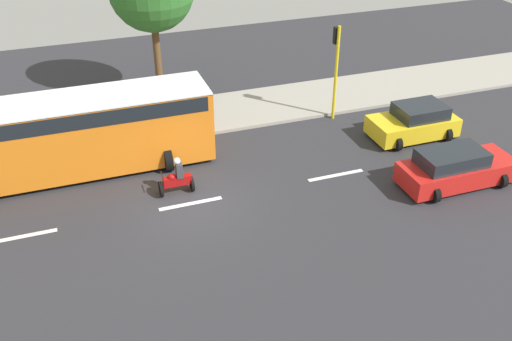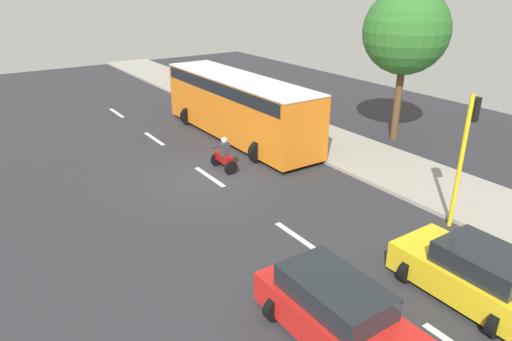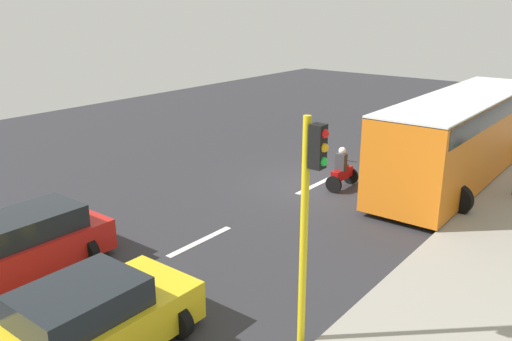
% 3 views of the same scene
% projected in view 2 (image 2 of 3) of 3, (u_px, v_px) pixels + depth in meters
% --- Properties ---
extents(ground_plane, '(40.00, 60.00, 0.10)m').
position_uv_depth(ground_plane, '(210.00, 178.00, 19.38)').
color(ground_plane, '#2D2D33').
extents(sidewalk, '(4.00, 60.00, 0.15)m').
position_uv_depth(sidewalk, '(333.00, 144.00, 22.94)').
color(sidewalk, '#9E998E').
rests_on(sidewalk, ground).
extents(lane_stripe_north, '(0.20, 2.40, 0.01)m').
position_uv_depth(lane_stripe_north, '(299.00, 238.00, 14.77)').
color(lane_stripe_north, white).
rests_on(lane_stripe_north, ground).
extents(lane_stripe_mid, '(0.20, 2.40, 0.01)m').
position_uv_depth(lane_stripe_mid, '(210.00, 177.00, 19.36)').
color(lane_stripe_mid, white).
rests_on(lane_stripe_mid, ground).
extents(lane_stripe_south, '(0.20, 2.40, 0.01)m').
position_uv_depth(lane_stripe_south, '(154.00, 139.00, 23.95)').
color(lane_stripe_south, white).
rests_on(lane_stripe_south, ground).
extents(lane_stripe_far_south, '(0.20, 2.40, 0.01)m').
position_uv_depth(lane_stripe_far_south, '(117.00, 113.00, 28.54)').
color(lane_stripe_far_south, white).
rests_on(lane_stripe_far_south, ground).
extents(car_yellow_cab, '(2.33, 3.82, 1.52)m').
position_uv_depth(car_yellow_cab, '(473.00, 273.00, 11.83)').
color(car_yellow_cab, yellow).
rests_on(car_yellow_cab, ground).
extents(car_red, '(2.19, 4.58, 1.52)m').
position_uv_depth(car_red, '(341.00, 317.00, 10.30)').
color(car_red, red).
rests_on(car_red, ground).
extents(city_bus, '(3.20, 11.00, 3.16)m').
position_uv_depth(city_bus, '(238.00, 103.00, 23.49)').
color(city_bus, orange).
rests_on(city_bus, ground).
extents(motorcycle, '(0.60, 1.30, 1.53)m').
position_uv_depth(motorcycle, '(224.00, 156.00, 19.79)').
color(motorcycle, black).
rests_on(motorcycle, ground).
extents(pedestrian_near_signal, '(0.40, 0.24, 1.69)m').
position_uv_depth(pedestrian_near_signal, '(283.00, 115.00, 24.32)').
color(pedestrian_near_signal, '#1E1E4C').
rests_on(pedestrian_near_signal, sidewalk).
extents(pedestrian_by_tree, '(0.40, 0.24, 1.69)m').
position_uv_depth(pedestrian_by_tree, '(280.00, 109.00, 25.45)').
color(pedestrian_by_tree, '#3F3F3F').
rests_on(pedestrian_by_tree, sidewalk).
extents(traffic_light_corner, '(0.49, 0.24, 4.50)m').
position_uv_depth(traffic_light_corner, '(466.00, 143.00, 14.48)').
color(traffic_light_corner, yellow).
rests_on(traffic_light_corner, ground).
extents(street_tree_south, '(4.11, 4.11, 7.46)m').
position_uv_depth(street_tree_south, '(406.00, 32.00, 21.85)').
color(street_tree_south, brown).
rests_on(street_tree_south, ground).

